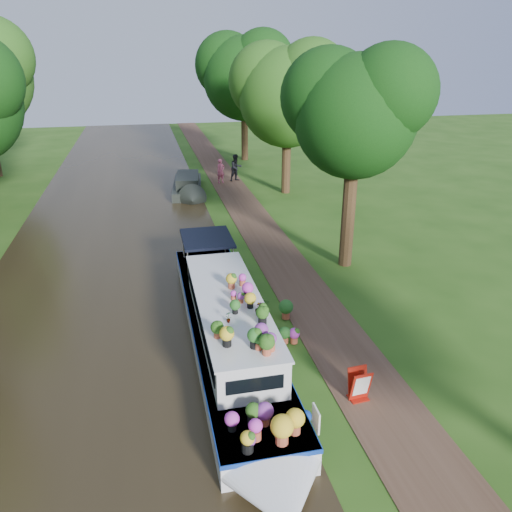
% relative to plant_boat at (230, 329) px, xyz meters
% --- Properties ---
extents(ground, '(100.00, 100.00, 0.00)m').
position_rel_plant_boat_xyz_m(ground, '(2.25, 2.74, -0.85)').
color(ground, '#254C13').
rests_on(ground, ground).
extents(canal_water, '(10.00, 100.00, 0.02)m').
position_rel_plant_boat_xyz_m(canal_water, '(-3.75, 2.74, -0.84)').
color(canal_water, black).
rests_on(canal_water, ground).
extents(towpath, '(2.20, 100.00, 0.03)m').
position_rel_plant_boat_xyz_m(towpath, '(3.45, 2.74, -0.84)').
color(towpath, '#493122').
rests_on(towpath, ground).
extents(plant_boat, '(2.29, 13.52, 2.28)m').
position_rel_plant_boat_xyz_m(plant_boat, '(0.00, 0.00, 0.00)').
color(plant_boat, silver).
rests_on(plant_boat, canal_water).
extents(tree_near_overhang, '(5.52, 5.28, 8.99)m').
position_rel_plant_boat_xyz_m(tree_near_overhang, '(6.04, 5.80, 5.75)').
color(tree_near_overhang, '#342211').
rests_on(tree_near_overhang, ground).
extents(tree_near_mid, '(6.90, 6.60, 9.40)m').
position_rel_plant_boat_xyz_m(tree_near_mid, '(6.73, 17.82, 5.58)').
color(tree_near_mid, '#342211').
rests_on(tree_near_mid, ground).
extents(tree_near_far, '(7.59, 7.26, 10.30)m').
position_rel_plant_boat_xyz_m(tree_near_far, '(6.23, 28.83, 6.20)').
color(tree_near_far, '#342211').
rests_on(tree_near_far, ground).
extents(second_boat, '(2.39, 6.37, 1.20)m').
position_rel_plant_boat_xyz_m(second_boat, '(0.50, 18.98, -0.36)').
color(second_boat, black).
rests_on(second_boat, canal_water).
extents(sandwich_board, '(0.57, 0.49, 0.89)m').
position_rel_plant_boat_xyz_m(sandwich_board, '(2.95, -2.90, -0.42)').
color(sandwich_board, '#9F160B').
rests_on(sandwich_board, towpath).
extents(pedestrian_pink, '(0.71, 0.59, 1.66)m').
position_rel_plant_boat_xyz_m(pedestrian_pink, '(3.00, 21.11, 0.01)').
color(pedestrian_pink, '#DD5B7B').
rests_on(pedestrian_pink, towpath).
extents(pedestrian_dark, '(1.12, 1.02, 1.89)m').
position_rel_plant_boat_xyz_m(pedestrian_dark, '(4.15, 21.41, 0.12)').
color(pedestrian_dark, black).
rests_on(pedestrian_dark, towpath).
extents(verge_plant, '(0.46, 0.41, 0.45)m').
position_rel_plant_boat_xyz_m(verge_plant, '(1.65, 2.47, -0.63)').
color(verge_plant, '#2D641E').
rests_on(verge_plant, ground).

